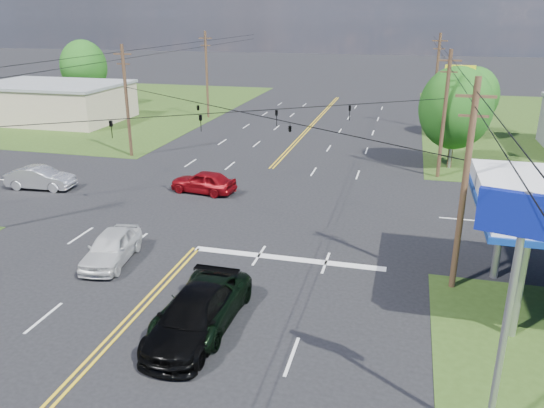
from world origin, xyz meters
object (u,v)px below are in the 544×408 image
(pole_nw, at_px, (127,100))
(polesign_se, at_px, (518,254))
(pole_right_far, at_px, (436,80))
(pole_se, at_px, (465,185))
(pole_ne, at_px, (444,113))
(sedan_silver, at_px, (41,178))
(pole_left_far, at_px, (207,74))
(tree_right_b, at_px, (473,96))
(pickup_white, at_px, (111,247))
(tree_right_a, at_px, (456,108))
(pickup_dkgreen, at_px, (202,306))
(retail_nw, at_px, (53,103))
(suv_black, at_px, (193,317))
(tree_far_l, at_px, (84,67))

(pole_nw, distance_m, polesign_se, 38.20)
(pole_right_far, bearing_deg, pole_se, -90.00)
(pole_ne, height_order, sedan_silver, pole_ne)
(pole_nw, height_order, polesign_se, pole_nw)
(pole_left_far, height_order, tree_right_b, pole_left_far)
(pole_se, xyz_separation_m, pole_right_far, (0.00, 37.00, 0.25))
(pole_nw, relative_size, pole_right_far, 0.95)
(pole_left_far, bearing_deg, pole_nw, -90.00)
(pickup_white, bearing_deg, tree_right_b, 51.99)
(pole_se, xyz_separation_m, pole_ne, (0.00, 18.00, 0.00))
(pole_se, relative_size, pole_left_far, 0.95)
(tree_right_a, relative_size, tree_right_b, 1.15)
(pole_nw, bearing_deg, pole_ne, 0.00)
(pickup_dkgreen, relative_size, polesign_se, 0.74)
(retail_nw, xyz_separation_m, pickup_white, (26.50, -32.52, -1.20))
(pole_left_far, xyz_separation_m, suv_black, (16.00, -43.65, -4.32))
(tree_right_a, bearing_deg, sedan_silver, -155.50)
(pole_left_far, bearing_deg, retail_nw, -160.56)
(pickup_white, distance_m, sedan_silver, 14.64)
(pole_se, distance_m, pickup_white, 17.07)
(pole_nw, height_order, pickup_white, pole_nw)
(pole_se, height_order, pole_nw, same)
(sedan_silver, bearing_deg, pole_ne, -74.83)
(pole_nw, bearing_deg, tree_right_a, 6.34)
(pole_nw, xyz_separation_m, pole_right_far, (26.00, 19.00, 0.25))
(pole_se, bearing_deg, tree_far_l, 137.66)
(tree_far_l, bearing_deg, pole_right_far, -5.08)
(pole_left_far, relative_size, tree_right_b, 1.41)
(pickup_dkgreen, bearing_deg, tree_far_l, 128.30)
(pole_se, height_order, pickup_white, pole_se)
(tree_far_l, distance_m, suv_black, 59.28)
(pole_ne, distance_m, suv_black, 26.91)
(pole_ne, height_order, pole_right_far, pole_right_far)
(pole_ne, relative_size, tree_right_a, 1.16)
(pole_se, bearing_deg, tree_right_b, 83.95)
(sedan_silver, distance_m, polesign_se, 33.51)
(pole_right_far, bearing_deg, pickup_white, -113.19)
(tree_far_l, bearing_deg, tree_right_b, -9.37)
(pole_right_far, relative_size, sedan_silver, 2.07)
(retail_nw, relative_size, pole_nw, 1.68)
(pickup_dkgreen, bearing_deg, pole_right_far, 78.27)
(tree_right_a, height_order, pickup_dkgreen, tree_right_a)
(pole_se, distance_m, pole_nw, 31.62)
(tree_right_b, xyz_separation_m, pickup_white, (-20.00, -34.52, -3.42))
(pole_se, relative_size, pickup_white, 2.03)
(retail_nw, distance_m, tree_right_a, 45.21)
(pole_right_far, relative_size, tree_far_l, 1.15)
(pole_se, xyz_separation_m, pole_nw, (-26.00, 18.00, 0.00))
(pole_se, height_order, pickup_dkgreen, pole_se)
(pole_nw, relative_size, pole_ne, 1.00)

